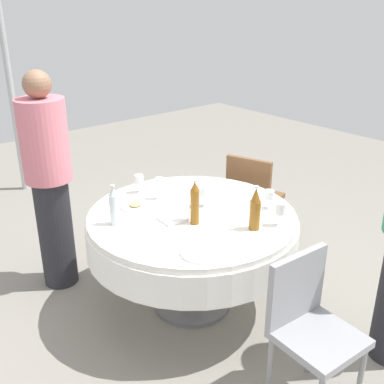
# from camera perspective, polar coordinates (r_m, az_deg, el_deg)

# --- Properties ---
(ground_plane) EXTENTS (10.00, 10.00, 0.00)m
(ground_plane) POSITION_cam_1_polar(r_m,az_deg,el_deg) (3.53, 0.00, -13.55)
(ground_plane) COLOR gray
(dining_table) EXTENTS (1.44, 1.44, 0.74)m
(dining_table) POSITION_cam_1_polar(r_m,az_deg,el_deg) (3.21, 0.00, -5.00)
(dining_table) COLOR white
(dining_table) RESTS_ON ground_plane
(bottle_amber_east) EXTENTS (0.07, 0.07, 0.29)m
(bottle_amber_east) POSITION_cam_1_polar(r_m,az_deg,el_deg) (2.91, 7.77, -2.14)
(bottle_amber_east) COLOR #8C5619
(bottle_amber_east) RESTS_ON dining_table
(bottle_clear_south) EXTENTS (0.06, 0.06, 0.27)m
(bottle_clear_south) POSITION_cam_1_polar(r_m,az_deg,el_deg) (2.99, -9.56, -1.72)
(bottle_clear_south) COLOR silver
(bottle_clear_south) RESTS_ON dining_table
(bottle_amber_north) EXTENTS (0.06, 0.06, 0.30)m
(bottle_amber_north) POSITION_cam_1_polar(r_m,az_deg,el_deg) (2.95, 0.35, -1.41)
(bottle_amber_north) COLOR #8C5619
(bottle_amber_north) RESTS_ON dining_table
(wine_glass_near) EXTENTS (0.07, 0.07, 0.14)m
(wine_glass_near) POSITION_cam_1_polar(r_m,az_deg,el_deg) (3.46, -6.53, 1.39)
(wine_glass_near) COLOR white
(wine_glass_near) RESTS_ON dining_table
(wine_glass_outer) EXTENTS (0.07, 0.07, 0.13)m
(wine_glass_outer) POSITION_cam_1_polar(r_m,az_deg,el_deg) (3.22, 9.45, -0.47)
(wine_glass_outer) COLOR white
(wine_glass_outer) RESTS_ON dining_table
(wine_glass_front) EXTENTS (0.08, 0.08, 0.15)m
(wine_glass_front) POSITION_cam_1_polar(r_m,az_deg,el_deg) (3.21, 1.42, -0.09)
(wine_glass_front) COLOR white
(wine_glass_front) RESTS_ON dining_table
(wine_glass_far) EXTENTS (0.06, 0.06, 0.16)m
(wine_glass_far) POSITION_cam_1_polar(r_m,az_deg,el_deg) (3.33, -4.04, 0.99)
(wine_glass_far) COLOR white
(wine_glass_far) RESTS_ON dining_table
(wine_glass_inner) EXTENTS (0.06, 0.06, 0.16)m
(wine_glass_inner) POSITION_cam_1_polar(r_m,az_deg,el_deg) (2.99, 10.76, -2.13)
(wine_glass_inner) COLOR white
(wine_glass_inner) RESTS_ON dining_table
(plate_inner) EXTENTS (0.22, 0.22, 0.02)m
(plate_inner) POSITION_cam_1_polar(r_m,az_deg,el_deg) (3.31, 5.83, -1.27)
(plate_inner) COLOR white
(plate_inner) RESTS_ON dining_table
(plate_left) EXTENTS (0.22, 0.22, 0.04)m
(plate_left) POSITION_cam_1_polar(r_m,az_deg,el_deg) (3.25, -6.90, -1.71)
(plate_left) COLOR white
(plate_left) RESTS_ON dining_table
(plate_mid) EXTENTS (0.25, 0.25, 0.02)m
(plate_mid) POSITION_cam_1_polar(r_m,az_deg,el_deg) (2.67, 1.25, -7.41)
(plate_mid) COLOR white
(plate_mid) RESTS_ON dining_table
(plate_west) EXTENTS (0.21, 0.21, 0.04)m
(plate_west) POSITION_cam_1_polar(r_m,az_deg,el_deg) (3.50, 1.12, 0.32)
(plate_west) COLOR white
(plate_west) RESTS_ON dining_table
(spoon_south) EXTENTS (0.15, 0.13, 0.00)m
(spoon_south) POSITION_cam_1_polar(r_m,az_deg,el_deg) (3.55, 5.63, 0.40)
(spoon_south) COLOR silver
(spoon_south) RESTS_ON dining_table
(spoon_north) EXTENTS (0.18, 0.07, 0.00)m
(spoon_north) POSITION_cam_1_polar(r_m,az_deg,el_deg) (3.02, 3.36, -3.72)
(spoon_north) COLOR silver
(spoon_north) RESTS_ON dining_table
(knife_near) EXTENTS (0.18, 0.05, 0.00)m
(knife_near) POSITION_cam_1_polar(r_m,az_deg,el_deg) (2.91, -4.94, -4.91)
(knife_near) COLOR silver
(knife_near) RESTS_ON dining_table
(folded_napkin) EXTENTS (0.18, 0.18, 0.02)m
(folded_napkin) POSITION_cam_1_polar(r_m,az_deg,el_deg) (3.05, -2.40, -3.22)
(folded_napkin) COLOR white
(folded_napkin) RESTS_ON dining_table
(person_south) EXTENTS (0.34, 0.34, 1.65)m
(person_south) POSITION_cam_1_polar(r_m,az_deg,el_deg) (3.53, -17.15, 1.44)
(person_south) COLOR #26262B
(person_south) RESTS_ON ground_plane
(chair_front) EXTENTS (0.43, 0.43, 0.87)m
(chair_front) POSITION_cam_1_polar(r_m,az_deg,el_deg) (2.61, 14.13, -15.00)
(chair_front) COLOR #99999E
(chair_front) RESTS_ON ground_plane
(chair_far) EXTENTS (0.50, 0.50, 0.87)m
(chair_far) POSITION_cam_1_polar(r_m,az_deg,el_deg) (4.05, 7.42, -0.25)
(chair_far) COLOR brown
(chair_far) RESTS_ON ground_plane
(tent_pole_main) EXTENTS (0.07, 0.07, 2.32)m
(tent_pole_main) POSITION_cam_1_polar(r_m,az_deg,el_deg) (5.52, -21.39, 11.61)
(tent_pole_main) COLOR #B2B5B7
(tent_pole_main) RESTS_ON ground_plane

